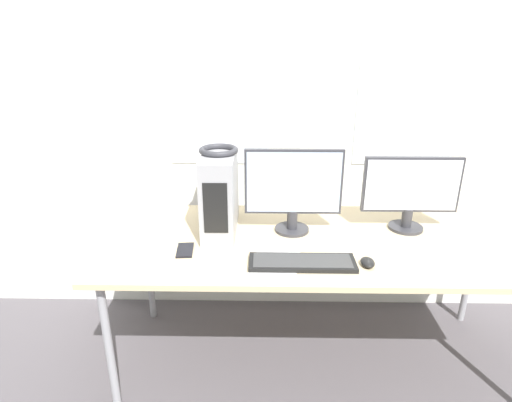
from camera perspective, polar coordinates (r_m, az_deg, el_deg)
wall_back at (r=2.60m, az=7.55°, el=12.67°), size 8.00×0.07×2.70m
desk at (r=2.24m, az=8.32°, el=-6.02°), size 2.17×0.90×0.76m
pc_tower at (r=2.23m, az=-4.83°, el=1.15°), size 0.17×0.44×0.42m
headphones at (r=2.16m, az=-5.01°, el=6.77°), size 0.20×0.20×0.03m
monitor_main at (r=2.20m, az=4.99°, el=1.75°), size 0.50×0.18×0.45m
monitor_right_near at (r=2.36m, az=19.93°, el=1.30°), size 0.50×0.18×0.40m
keyboard at (r=1.97m, az=6.18°, el=-8.14°), size 0.48×0.16×0.02m
mouse at (r=2.02m, az=14.66°, el=-7.91°), size 0.06×0.09×0.03m
cell_phone at (r=2.11m, az=-9.44°, el=-6.48°), size 0.09×0.15×0.01m
paper_sheet_left at (r=2.04m, az=-13.87°, el=-7.90°), size 0.27×0.34×0.00m
paper_sheet_front at (r=1.97m, az=2.53°, el=-8.35°), size 0.26×0.33×0.00m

